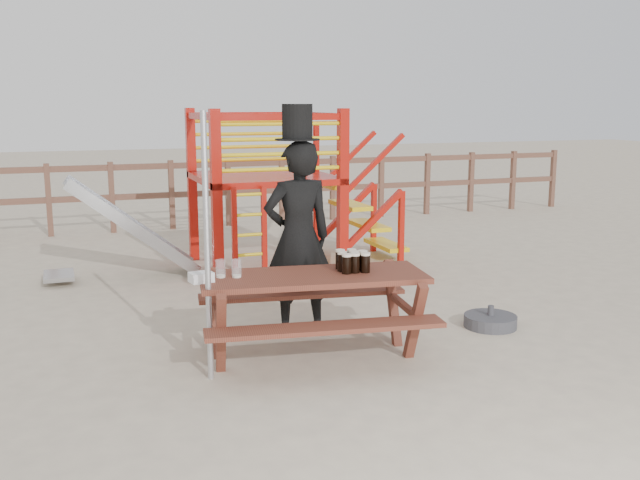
# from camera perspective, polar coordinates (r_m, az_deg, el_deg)

# --- Properties ---
(ground) EXTENTS (60.00, 60.00, 0.00)m
(ground) POSITION_cam_1_polar(r_m,az_deg,el_deg) (6.27, 2.94, -9.25)
(ground) COLOR #BFB094
(ground) RESTS_ON ground
(back_fence) EXTENTS (15.09, 0.09, 1.20)m
(back_fence) POSITION_cam_1_polar(r_m,az_deg,el_deg) (12.70, -9.57, 4.28)
(back_fence) COLOR brown
(back_fence) RESTS_ON ground
(playground_fort) EXTENTS (4.71, 1.84, 2.10)m
(playground_fort) POSITION_cam_1_polar(r_m,az_deg,el_deg) (9.38, -4.94, 4.18)
(playground_fort) COLOR #B0150B
(playground_fort) RESTS_ON ground
(picnic_table) EXTENTS (2.07, 1.58, 0.74)m
(picnic_table) POSITION_cam_1_polar(r_m,az_deg,el_deg) (6.09, -0.54, -5.24)
(picnic_table) COLOR brown
(picnic_table) RESTS_ON ground
(man_with_hat) EXTENTS (0.68, 0.46, 2.15)m
(man_with_hat) POSITION_cam_1_polar(r_m,az_deg,el_deg) (6.69, -1.78, 0.61)
(man_with_hat) COLOR black
(man_with_hat) RESTS_ON ground
(metal_pole) EXTENTS (0.05, 0.05, 2.11)m
(metal_pole) POSITION_cam_1_polar(r_m,az_deg,el_deg) (5.55, -9.02, -0.72)
(metal_pole) COLOR #B2B2B7
(metal_pole) RESTS_ON ground
(parasol_base) EXTENTS (0.51, 0.51, 0.22)m
(parasol_base) POSITION_cam_1_polar(r_m,az_deg,el_deg) (7.22, 13.47, -6.32)
(parasol_base) COLOR #38383D
(parasol_base) RESTS_ON ground
(paper_bag) EXTENTS (0.20, 0.17, 0.08)m
(paper_bag) POSITION_cam_1_polar(r_m,az_deg,el_deg) (5.84, -9.48, -2.95)
(paper_bag) COLOR white
(paper_bag) RESTS_ON picnic_table
(stout_pints) EXTENTS (0.27, 0.28, 0.17)m
(stout_pints) POSITION_cam_1_polar(r_m,az_deg,el_deg) (6.13, 2.59, -1.70)
(stout_pints) COLOR black
(stout_pints) RESTS_ON picnic_table
(empty_glasses) EXTENTS (0.21, 0.12, 0.15)m
(empty_glasses) POSITION_cam_1_polar(r_m,az_deg,el_deg) (5.95, -7.33, -2.33)
(empty_glasses) COLOR silver
(empty_glasses) RESTS_ON picnic_table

